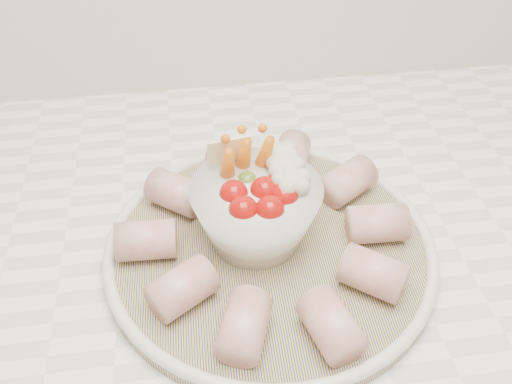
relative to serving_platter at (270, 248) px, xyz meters
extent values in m
cube|color=white|center=(0.13, 0.03, -0.03)|extent=(2.04, 0.62, 0.04)
cylinder|color=navy|center=(0.00, 0.00, 0.00)|extent=(0.33, 0.33, 0.01)
torus|color=silver|center=(0.00, 0.00, 0.00)|extent=(0.33, 0.33, 0.01)
sphere|color=#A00C0A|center=(-0.03, -0.01, 0.07)|extent=(0.03, 0.03, 0.03)
sphere|color=#A00C0A|center=(0.00, -0.02, 0.07)|extent=(0.03, 0.03, 0.03)
sphere|color=#A00C0A|center=(0.01, 0.00, 0.07)|extent=(0.03, 0.03, 0.03)
sphere|color=#A00C0A|center=(-0.03, 0.01, 0.07)|extent=(0.03, 0.03, 0.03)
sphere|color=#A00C0A|center=(-0.01, 0.01, 0.07)|extent=(0.03, 0.03, 0.03)
sphere|color=#A00C0A|center=(0.01, 0.02, 0.07)|extent=(0.03, 0.03, 0.03)
sphere|color=#507527|center=(-0.02, 0.03, 0.06)|extent=(0.02, 0.02, 0.02)
cone|color=#CD6713|center=(-0.04, 0.03, 0.08)|extent=(0.02, 0.04, 0.06)
cone|color=#CD6713|center=(-0.02, 0.05, 0.08)|extent=(0.03, 0.04, 0.06)
cone|color=#CD6713|center=(0.00, 0.05, 0.08)|extent=(0.03, 0.04, 0.06)
sphere|color=beige|center=(0.02, 0.03, 0.07)|extent=(0.03, 0.03, 0.03)
sphere|color=beige|center=(0.02, 0.01, 0.07)|extent=(0.03, 0.03, 0.03)
sphere|color=beige|center=(0.02, 0.05, 0.07)|extent=(0.03, 0.03, 0.03)
cube|color=#F2E9BC|center=(-0.03, 0.05, 0.08)|extent=(0.04, 0.02, 0.05)
cylinder|color=#B45452|center=(0.11, 0.00, 0.02)|extent=(0.06, 0.04, 0.04)
cylinder|color=#B45452|center=(0.09, 0.06, 0.02)|extent=(0.07, 0.06, 0.04)
cylinder|color=#B45452|center=(0.04, 0.11, 0.02)|extent=(0.06, 0.07, 0.04)
cylinder|color=#B45452|center=(-0.03, 0.10, 0.02)|extent=(0.05, 0.06, 0.04)
cylinder|color=#B45452|center=(-0.09, 0.07, 0.02)|extent=(0.07, 0.06, 0.04)
cylinder|color=#B45452|center=(-0.12, 0.01, 0.02)|extent=(0.06, 0.04, 0.04)
cylinder|color=#B45452|center=(-0.09, -0.06, 0.02)|extent=(0.07, 0.06, 0.04)
cylinder|color=#B45452|center=(-0.04, -0.11, 0.02)|extent=(0.06, 0.07, 0.04)
cylinder|color=#B45452|center=(0.03, -0.11, 0.02)|extent=(0.05, 0.06, 0.04)
cylinder|color=#B45452|center=(0.08, -0.07, 0.02)|extent=(0.07, 0.06, 0.04)
camera|label=1|loc=(-0.07, -0.38, 0.41)|focal=40.00mm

